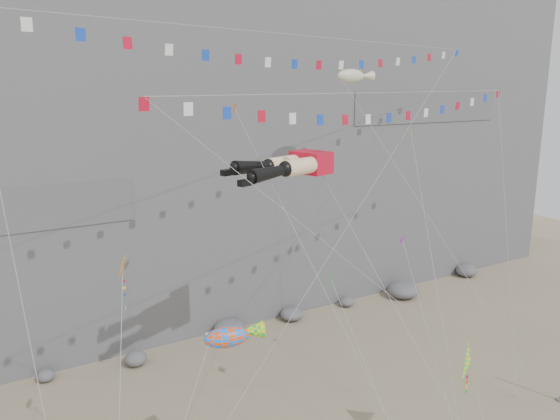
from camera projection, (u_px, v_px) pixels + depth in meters
name	position (u px, v px, depth m)	size (l,w,h in m)	color
cliff	(157.00, 31.00, 51.74)	(80.00, 28.00, 50.00)	slate
talus_boulders	(229.00, 329.00, 44.61)	(60.00, 3.00, 1.20)	slate
legs_kite	(289.00, 166.00, 29.94)	(9.03, 14.74, 20.82)	red
flag_banner_upper	(307.00, 36.00, 32.89)	(36.35, 16.48, 30.68)	red
flag_banner_lower	(380.00, 93.00, 31.29)	(29.73, 8.62, 22.24)	red
harlequin_kite	(123.00, 268.00, 23.86)	(3.74, 7.62, 14.32)	red
fish_windsock	(227.00, 338.00, 24.37)	(8.16, 4.47, 11.57)	#F1460C
delta_kite	(469.00, 363.00, 28.06)	(2.15, 4.20, 7.67)	#FFEA0D
blimp_windsock	(351.00, 77.00, 39.44)	(7.33, 15.34, 25.80)	beige
small_kite_a	(239.00, 118.00, 29.31)	(4.78, 13.27, 23.04)	#D94512
small_kite_b	(404.00, 244.00, 34.03)	(3.59, 9.68, 14.29)	purple
small_kite_c	(332.00, 282.00, 30.69)	(1.42, 10.26, 13.36)	green
small_kite_d	(412.00, 140.00, 37.28)	(7.65, 13.51, 22.21)	yellow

